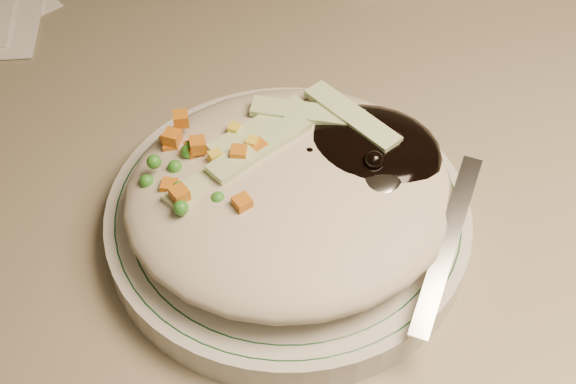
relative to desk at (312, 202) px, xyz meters
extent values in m
cube|color=gray|center=(0.00, 0.00, 0.18)|extent=(1.40, 0.70, 0.04)
cylinder|color=beige|center=(-0.06, -0.19, 0.21)|extent=(0.22, 0.22, 0.02)
torus|color=#144723|center=(-0.06, -0.19, 0.22)|extent=(0.21, 0.21, 0.00)
torus|color=#144723|center=(-0.06, -0.19, 0.22)|extent=(0.19, 0.19, 0.00)
ellipsoid|color=#C0B39B|center=(-0.06, -0.19, 0.24)|extent=(0.19, 0.18, 0.04)
ellipsoid|color=black|center=(-0.02, -0.18, 0.25)|extent=(0.10, 0.09, 0.03)
ellipsoid|color=orange|center=(-0.11, -0.17, 0.24)|extent=(0.08, 0.08, 0.02)
sphere|color=black|center=(-0.05, -0.18, 0.25)|extent=(0.01, 0.01, 0.01)
sphere|color=black|center=(-0.02, -0.17, 0.25)|extent=(0.01, 0.01, 0.01)
sphere|color=black|center=(0.00, -0.18, 0.26)|extent=(0.01, 0.01, 0.01)
sphere|color=black|center=(0.00, -0.17, 0.25)|extent=(0.01, 0.01, 0.01)
sphere|color=black|center=(-0.01, -0.19, 0.26)|extent=(0.01, 0.01, 0.01)
sphere|color=black|center=(-0.02, -0.18, 0.25)|extent=(0.01, 0.01, 0.01)
sphere|color=black|center=(-0.01, -0.17, 0.25)|extent=(0.01, 0.01, 0.01)
cube|color=#C86A16|center=(-0.11, -0.16, 0.26)|extent=(0.01, 0.01, 0.01)
cube|color=#C86A16|center=(-0.09, -0.19, 0.25)|extent=(0.01, 0.01, 0.01)
cube|color=#C86A16|center=(-0.12, -0.15, 0.26)|extent=(0.01, 0.01, 0.01)
cube|color=#C86A16|center=(-0.09, -0.18, 0.26)|extent=(0.01, 0.01, 0.01)
cube|color=#C86A16|center=(-0.09, -0.18, 0.26)|extent=(0.01, 0.01, 0.01)
cube|color=#C86A16|center=(-0.13, -0.15, 0.25)|extent=(0.01, 0.01, 0.01)
cube|color=#C86A16|center=(-0.11, -0.16, 0.26)|extent=(0.01, 0.01, 0.01)
cube|color=#C86A16|center=(-0.09, -0.18, 0.26)|extent=(0.01, 0.01, 0.01)
cube|color=#C86A16|center=(-0.08, -0.17, 0.26)|extent=(0.01, 0.01, 0.01)
cube|color=#C86A16|center=(-0.12, -0.14, 0.26)|extent=(0.01, 0.01, 0.01)
cube|color=#C86A16|center=(-0.12, -0.20, 0.26)|extent=(0.01, 0.01, 0.01)
cube|color=#C86A16|center=(-0.09, -0.21, 0.26)|extent=(0.01, 0.01, 0.01)
cube|color=#C86A16|center=(-0.13, -0.18, 0.25)|extent=(0.01, 0.01, 0.01)
cube|color=#C86A16|center=(-0.13, -0.15, 0.25)|extent=(0.01, 0.01, 0.01)
sphere|color=#388C28|center=(-0.09, -0.17, 0.25)|extent=(0.01, 0.01, 0.01)
sphere|color=#388C28|center=(-0.12, -0.21, 0.26)|extent=(0.01, 0.01, 0.01)
sphere|color=#388C28|center=(-0.12, -0.17, 0.26)|extent=(0.01, 0.01, 0.01)
sphere|color=#388C28|center=(-0.14, -0.17, 0.26)|extent=(0.01, 0.01, 0.01)
sphere|color=#388C28|center=(-0.10, -0.17, 0.25)|extent=(0.01, 0.01, 0.01)
sphere|color=#388C28|center=(-0.09, -0.20, 0.25)|extent=(0.01, 0.01, 0.01)
sphere|color=#388C28|center=(-0.11, -0.18, 0.25)|extent=(0.01, 0.01, 0.01)
sphere|color=#388C28|center=(-0.11, -0.19, 0.25)|extent=(0.01, 0.01, 0.01)
sphere|color=#388C28|center=(-0.14, -0.18, 0.25)|extent=(0.01, 0.01, 0.01)
sphere|color=#388C28|center=(-0.11, -0.16, 0.26)|extent=(0.01, 0.01, 0.01)
sphere|color=#388C28|center=(-0.12, -0.16, 0.26)|extent=(0.01, 0.01, 0.01)
sphere|color=#388C28|center=(-0.12, -0.19, 0.25)|extent=(0.01, 0.01, 0.01)
sphere|color=#388C28|center=(-0.10, -0.20, 0.26)|extent=(0.01, 0.01, 0.01)
sphere|color=#388C28|center=(-0.07, -0.15, 0.25)|extent=(0.01, 0.01, 0.01)
cube|color=yellow|center=(-0.10, -0.17, 0.25)|extent=(0.01, 0.01, 0.01)
cube|color=yellow|center=(-0.08, -0.18, 0.26)|extent=(0.01, 0.01, 0.01)
cube|color=yellow|center=(-0.11, -0.16, 0.25)|extent=(0.01, 0.01, 0.01)
cube|color=yellow|center=(-0.10, -0.17, 0.26)|extent=(0.01, 0.01, 0.01)
cube|color=yellow|center=(-0.11, -0.18, 0.25)|extent=(0.01, 0.01, 0.01)
cube|color=yellow|center=(-0.08, -0.17, 0.26)|extent=(0.01, 0.01, 0.01)
cube|color=yellow|center=(-0.09, -0.15, 0.26)|extent=(0.01, 0.01, 0.01)
cube|color=yellow|center=(-0.10, -0.18, 0.25)|extent=(0.01, 0.01, 0.01)
cube|color=#B2D18C|center=(-0.07, -0.15, 0.26)|extent=(0.07, 0.05, 0.00)
cube|color=#B2D18C|center=(-0.04, -0.15, 0.26)|extent=(0.07, 0.04, 0.00)
cube|color=#B2D18C|center=(-0.10, -0.18, 0.26)|extent=(0.07, 0.05, 0.00)
cube|color=#B2D18C|center=(-0.02, -0.16, 0.26)|extent=(0.05, 0.07, 0.00)
cube|color=#B2D18C|center=(-0.06, -0.20, 0.25)|extent=(0.07, 0.03, 0.00)
cube|color=#B2D18C|center=(-0.08, -0.17, 0.26)|extent=(0.07, 0.05, 0.00)
ellipsoid|color=silver|center=(-0.01, -0.20, 0.25)|extent=(0.05, 0.06, 0.01)
cube|color=silver|center=(0.01, -0.25, 0.24)|extent=(0.07, 0.10, 0.03)
camera|label=1|loc=(-0.12, -0.49, 0.59)|focal=50.00mm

